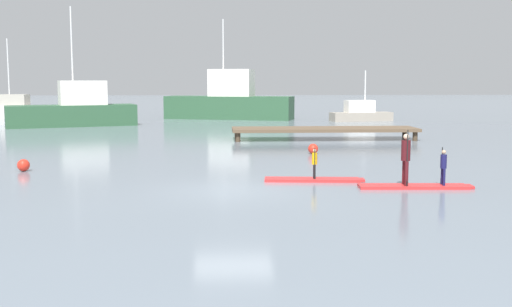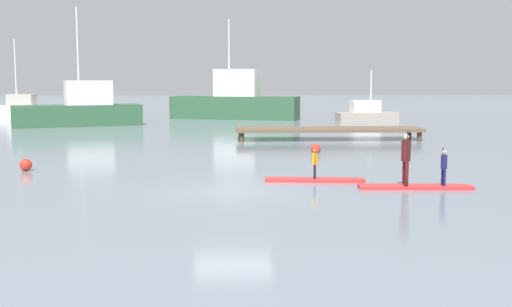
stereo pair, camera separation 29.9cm
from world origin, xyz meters
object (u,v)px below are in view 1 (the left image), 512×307
paddleboard_far (415,186)px  motor_boat_small_navy (74,110)px  mooring_buoy_mid (313,149)px  fishing_boat_white_large (230,102)px  paddleboard_near (314,180)px  fishing_boat_green_midground (361,113)px  paddler_child_solo (314,162)px  paddler_adult (406,156)px  paddler_child_front (443,165)px  mooring_buoy_near (23,165)px  trawler_grey_distant (16,110)px

paddleboard_far → motor_boat_small_navy: bearing=121.3°
mooring_buoy_mid → fishing_boat_white_large: bearing=97.5°
paddleboard_near → mooring_buoy_mid: bearing=81.9°
paddleboard_near → fishing_boat_green_midground: 32.45m
paddler_child_solo → paddleboard_far: size_ratio=0.29×
paddleboard_near → mooring_buoy_mid: size_ratio=7.22×
paddleboard_far → paddler_adult: 1.06m
paddler_adult → fishing_boat_white_large: fishing_boat_white_large is taller
fishing_boat_white_large → fishing_boat_green_midground: 11.51m
paddler_child_front → fishing_boat_green_midground: fishing_boat_green_midground is taller
fishing_boat_green_midground → paddler_adult: bearing=-100.1°
paddler_adult → mooring_buoy_near: size_ratio=3.85×
fishing_boat_white_large → motor_boat_small_navy: bearing=-146.3°
fishing_boat_white_large → mooring_buoy_near: 32.79m
paddler_adult → paddler_child_front: (1.23, -0.05, -0.31)m
paddleboard_near → motor_boat_small_navy: motor_boat_small_navy is taller
trawler_grey_distant → paddleboard_far: bearing=-57.3°
fishing_boat_white_large → trawler_grey_distant: bearing=173.2°
paddleboard_near → paddler_child_solo: paddler_child_solo is taller
fishing_boat_white_large → motor_boat_small_navy: 14.16m
motor_boat_small_navy → trawler_grey_distant: bearing=126.3°
mooring_buoy_near → trawler_grey_distant: bearing=107.7°
fishing_boat_white_large → trawler_grey_distant: (-19.25, 2.31, -0.78)m
paddleboard_near → trawler_grey_distant: 42.82m
fishing_boat_white_large → mooring_buoy_mid: fishing_boat_white_large is taller
mooring_buoy_mid → paddler_child_front: bearing=-73.7°
paddler_adult → mooring_buoy_mid: size_ratio=3.75×
paddler_child_front → mooring_buoy_near: paddler_child_front is taller
paddler_child_solo → fishing_boat_green_midground: 32.45m
paddleboard_near → paddler_child_solo: (0.01, -0.01, 0.62)m
paddler_child_solo → trawler_grey_distant: trawler_grey_distant is taller
trawler_grey_distant → motor_boat_small_navy: bearing=-53.7°
fishing_boat_white_large → paddleboard_near: bearing=-86.1°
paddleboard_far → fishing_boat_green_midground: bearing=80.5°
paddler_child_front → fishing_boat_white_large: bearing=99.9°
paddler_child_solo → paddler_adult: paddler_adult is taller
paddler_adult → paddler_child_front: size_ratio=1.49×
paddleboard_far → paddler_child_front: bearing=-2.6°
paddleboard_near → fishing_boat_green_midground: size_ratio=0.64×
paddler_child_solo → paddler_child_front: (3.97, -1.61, 0.07)m
trawler_grey_distant → mooring_buoy_near: (10.83, -33.97, -0.52)m
paddleboard_far → paddler_child_solo: bearing=153.0°
fishing_boat_green_midground → fishing_boat_white_large: bearing=162.9°
paddleboard_near → motor_boat_small_navy: bearing=117.8°
paddleboard_near → paddler_child_front: (3.97, -1.62, 0.69)m
paddleboard_far → mooring_buoy_mid: (-1.93, 9.61, 0.19)m
paddler_child_front → paddler_child_solo: bearing=158.0°
motor_boat_small_navy → mooring_buoy_mid: (15.29, -18.76, -0.99)m
motor_boat_small_navy → mooring_buoy_near: (3.36, -23.80, -0.99)m
paddler_child_solo → fishing_boat_white_large: size_ratio=0.09×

